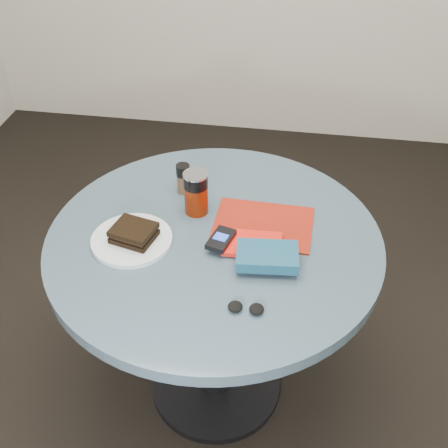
# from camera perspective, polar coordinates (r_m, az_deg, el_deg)

# --- Properties ---
(ground) EXTENTS (4.00, 4.00, 0.00)m
(ground) POSITION_cam_1_polar(r_m,az_deg,el_deg) (2.23, -0.79, -16.16)
(ground) COLOR black
(ground) RESTS_ON ground
(table) EXTENTS (1.00, 1.00, 0.75)m
(table) POSITION_cam_1_polar(r_m,az_deg,el_deg) (1.78, -0.96, -5.26)
(table) COLOR black
(table) RESTS_ON ground
(plate) EXTENTS (0.26, 0.26, 0.02)m
(plate) POSITION_cam_1_polar(r_m,az_deg,el_deg) (1.66, -9.35, -1.61)
(plate) COLOR silver
(plate) RESTS_ON table
(sandwich) EXTENTS (0.14, 0.13, 0.04)m
(sandwich) POSITION_cam_1_polar(r_m,az_deg,el_deg) (1.64, -9.16, -0.89)
(sandwich) COLOR black
(sandwich) RESTS_ON plate
(soda_can) EXTENTS (0.08, 0.08, 0.14)m
(soda_can) POSITION_cam_1_polar(r_m,az_deg,el_deg) (1.72, -2.86, 3.19)
(soda_can) COLOR #641905
(soda_can) RESTS_ON table
(pepper_grinder) EXTENTS (0.05, 0.05, 0.10)m
(pepper_grinder) POSITION_cam_1_polar(r_m,az_deg,el_deg) (1.82, -4.15, 4.65)
(pepper_grinder) COLOR #48311F
(pepper_grinder) RESTS_ON table
(magazine) EXTENTS (0.30, 0.23, 0.01)m
(magazine) POSITION_cam_1_polar(r_m,az_deg,el_deg) (1.71, 3.98, -0.07)
(magazine) COLOR maroon
(magazine) RESTS_ON table
(red_book) EXTENTS (0.17, 0.12, 0.01)m
(red_book) POSITION_cam_1_polar(r_m,az_deg,el_deg) (1.62, 2.89, -2.05)
(red_book) COLOR red
(red_book) RESTS_ON magazine
(novel) EXTENTS (0.18, 0.13, 0.03)m
(novel) POSITION_cam_1_polar(r_m,az_deg,el_deg) (1.55, 4.41, -3.29)
(novel) COLOR navy
(novel) RESTS_ON red_book
(mp3_player) EXTENTS (0.08, 0.11, 0.02)m
(mp3_player) POSITION_cam_1_polar(r_m,az_deg,el_deg) (1.61, -0.32, -1.56)
(mp3_player) COLOR black
(mp3_player) RESTS_ON red_book
(headphones) EXTENTS (0.09, 0.04, 0.02)m
(headphones) POSITION_cam_1_polar(r_m,az_deg,el_deg) (1.45, 2.24, -8.52)
(headphones) COLOR black
(headphones) RESTS_ON table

